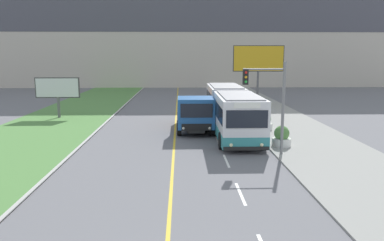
{
  "coord_description": "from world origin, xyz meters",
  "views": [
    {
      "loc": [
        0.4,
        -6.17,
        5.44
      ],
      "look_at": [
        1.1,
        16.48,
        1.4
      ],
      "focal_mm": 35.0,
      "sensor_mm": 36.0,
      "label": 1
    }
  ],
  "objects_px": {
    "planter_round_near": "(282,137)",
    "planter_round_second": "(264,122)",
    "billboard_large": "(258,60)",
    "city_bus": "(231,110)",
    "traffic_light_mast": "(270,96)",
    "dump_truck": "(195,114)",
    "billboard_small": "(58,89)"
  },
  "relations": [
    {
      "from": "planter_round_near",
      "to": "planter_round_second",
      "type": "xyz_separation_m",
      "value": [
        0.07,
        4.85,
        0.01
      ]
    },
    {
      "from": "dump_truck",
      "to": "planter_round_near",
      "type": "distance_m",
      "value": 6.62
    },
    {
      "from": "planter_round_second",
      "to": "dump_truck",
      "type": "bearing_deg",
      "value": -174.4
    },
    {
      "from": "city_bus",
      "to": "traffic_light_mast",
      "type": "height_order",
      "value": "traffic_light_mast"
    },
    {
      "from": "planter_round_near",
      "to": "dump_truck",
      "type": "bearing_deg",
      "value": 138.45
    },
    {
      "from": "dump_truck",
      "to": "billboard_large",
      "type": "bearing_deg",
      "value": 65.06
    },
    {
      "from": "traffic_light_mast",
      "to": "planter_round_near",
      "type": "height_order",
      "value": "traffic_light_mast"
    },
    {
      "from": "city_bus",
      "to": "billboard_large",
      "type": "xyz_separation_m",
      "value": [
        5.27,
        16.47,
        3.24
      ]
    },
    {
      "from": "billboard_large",
      "to": "billboard_small",
      "type": "bearing_deg",
      "value": -151.99
    },
    {
      "from": "planter_round_near",
      "to": "planter_round_second",
      "type": "distance_m",
      "value": 4.85
    },
    {
      "from": "planter_round_second",
      "to": "city_bus",
      "type": "bearing_deg",
      "value": -175.48
    },
    {
      "from": "billboard_small",
      "to": "planter_round_second",
      "type": "height_order",
      "value": "billboard_small"
    },
    {
      "from": "dump_truck",
      "to": "traffic_light_mast",
      "type": "distance_m",
      "value": 7.44
    },
    {
      "from": "traffic_light_mast",
      "to": "billboard_small",
      "type": "relative_size",
      "value": 1.35
    },
    {
      "from": "planter_round_near",
      "to": "planter_round_second",
      "type": "relative_size",
      "value": 0.98
    },
    {
      "from": "traffic_light_mast",
      "to": "billboard_large",
      "type": "height_order",
      "value": "billboard_large"
    },
    {
      "from": "traffic_light_mast",
      "to": "billboard_small",
      "type": "distance_m",
      "value": 19.81
    },
    {
      "from": "dump_truck",
      "to": "billboard_large",
      "type": "relative_size",
      "value": 1.0
    },
    {
      "from": "billboard_large",
      "to": "planter_round_second",
      "type": "distance_m",
      "value": 17.03
    },
    {
      "from": "billboard_large",
      "to": "planter_round_second",
      "type": "bearing_deg",
      "value": -99.78
    },
    {
      "from": "planter_round_second",
      "to": "billboard_large",
      "type": "bearing_deg",
      "value": 80.22
    },
    {
      "from": "planter_round_second",
      "to": "billboard_small",
      "type": "bearing_deg",
      "value": 160.07
    },
    {
      "from": "planter_round_second",
      "to": "traffic_light_mast",
      "type": "bearing_deg",
      "value": -100.74
    },
    {
      "from": "traffic_light_mast",
      "to": "planter_round_near",
      "type": "bearing_deg",
      "value": 56.01
    },
    {
      "from": "city_bus",
      "to": "traffic_light_mast",
      "type": "distance_m",
      "value": 6.75
    },
    {
      "from": "planter_round_near",
      "to": "planter_round_second",
      "type": "bearing_deg",
      "value": 89.19
    },
    {
      "from": "billboard_large",
      "to": "planter_round_near",
      "type": "xyz_separation_m",
      "value": [
        -2.87,
        -21.13,
        -4.16
      ]
    },
    {
      "from": "city_bus",
      "to": "planter_round_second",
      "type": "distance_m",
      "value": 2.63
    },
    {
      "from": "dump_truck",
      "to": "planter_round_near",
      "type": "bearing_deg",
      "value": -41.55
    },
    {
      "from": "dump_truck",
      "to": "planter_round_second",
      "type": "bearing_deg",
      "value": 5.6
    },
    {
      "from": "city_bus",
      "to": "traffic_light_mast",
      "type": "bearing_deg",
      "value": -79.33
    },
    {
      "from": "dump_truck",
      "to": "traffic_light_mast",
      "type": "xyz_separation_m",
      "value": [
        3.74,
        -6.12,
        1.95
      ]
    }
  ]
}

